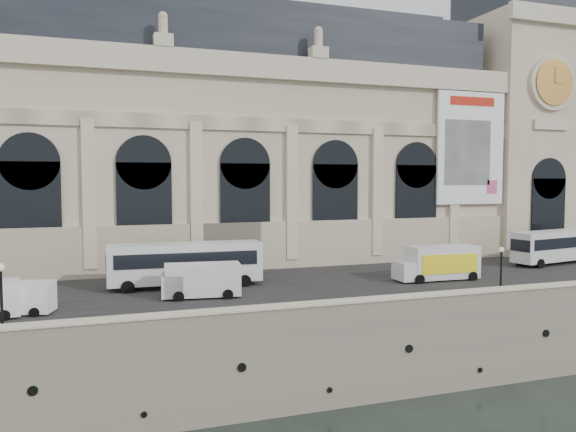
% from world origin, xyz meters
% --- Properties ---
extents(ground, '(260.00, 260.00, 0.00)m').
position_xyz_m(ground, '(0.00, 0.00, 0.00)').
color(ground, black).
rests_on(ground, ground).
extents(quay, '(160.00, 70.00, 6.00)m').
position_xyz_m(quay, '(0.00, 35.00, 3.00)').
color(quay, gray).
rests_on(quay, ground).
extents(street, '(160.00, 24.00, 0.06)m').
position_xyz_m(street, '(0.00, 14.00, 6.03)').
color(street, '#2D2D2D').
rests_on(street, quay).
extents(parapet, '(160.00, 1.40, 1.21)m').
position_xyz_m(parapet, '(0.00, 0.60, 6.62)').
color(parapet, gray).
rests_on(parapet, quay).
extents(museum, '(69.00, 18.70, 29.10)m').
position_xyz_m(museum, '(-5.98, 30.86, 19.72)').
color(museum, beige).
rests_on(museum, quay).
extents(clock_pavilion, '(13.00, 14.72, 36.70)m').
position_xyz_m(clock_pavilion, '(34.00, 27.93, 23.42)').
color(clock_pavilion, beige).
rests_on(clock_pavilion, quay).
extents(bus_left, '(13.23, 3.48, 3.87)m').
position_xyz_m(bus_left, '(-11.17, 14.89, 8.17)').
color(bus_left, silver).
rests_on(bus_left, quay).
extents(bus_right, '(12.87, 4.81, 3.72)m').
position_xyz_m(bus_right, '(30.04, 15.17, 8.08)').
color(bus_right, silver).
rests_on(bus_right, quay).
extents(van_a, '(5.42, 3.22, 2.27)m').
position_xyz_m(van_a, '(-24.11, 8.98, 7.16)').
color(van_a, white).
rests_on(van_a, quay).
extents(van_c, '(6.36, 3.10, 2.73)m').
position_xyz_m(van_c, '(-10.96, 10.21, 7.39)').
color(van_c, silver).
rests_on(van_c, quay).
extents(box_truck, '(8.02, 3.06, 3.20)m').
position_xyz_m(box_truck, '(11.50, 10.69, 7.61)').
color(box_truck, silver).
rests_on(box_truck, quay).
extents(lamp_left, '(0.47, 0.47, 4.59)m').
position_xyz_m(lamp_left, '(-23.69, 1.80, 8.29)').
color(lamp_left, black).
rests_on(lamp_left, quay).
extents(lamp_right, '(0.41, 0.41, 4.05)m').
position_xyz_m(lamp_right, '(11.83, 2.56, 8.01)').
color(lamp_right, black).
rests_on(lamp_right, quay).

